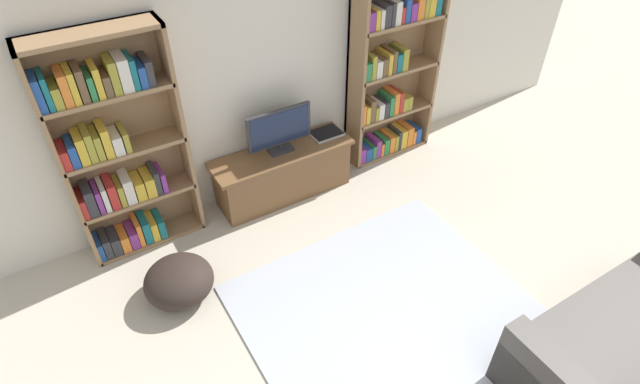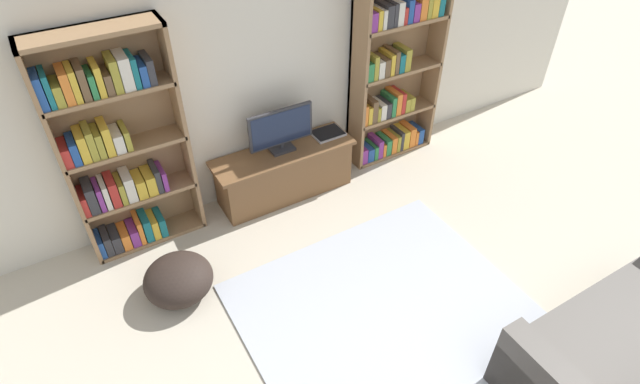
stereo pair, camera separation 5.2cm
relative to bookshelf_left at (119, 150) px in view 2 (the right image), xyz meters
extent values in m
cube|color=silver|center=(1.32, 0.17, 0.30)|extent=(8.80, 0.06, 2.60)
cube|color=#93704C|center=(-0.44, -0.03, 0.02)|extent=(0.04, 0.30, 2.04)
cube|color=#93704C|center=(0.54, -0.03, 0.02)|extent=(0.04, 0.30, 2.04)
cube|color=#93704C|center=(0.05, 0.10, 0.02)|extent=(1.02, 0.04, 2.04)
cube|color=#93704C|center=(0.05, -0.03, 1.02)|extent=(1.02, 0.30, 0.04)
cube|color=#93704C|center=(0.05, -0.03, -0.99)|extent=(0.98, 0.30, 0.04)
cube|color=#234C99|center=(-0.40, -0.04, -0.87)|extent=(0.04, 0.24, 0.19)
cube|color=#333338|center=(-0.34, -0.04, -0.87)|extent=(0.06, 0.24, 0.20)
cube|color=#333338|center=(-0.26, -0.04, -0.88)|extent=(0.08, 0.24, 0.18)
cube|color=orange|center=(-0.18, -0.04, -0.88)|extent=(0.07, 0.24, 0.17)
cube|color=#7F338C|center=(-0.10, -0.04, -0.88)|extent=(0.07, 0.24, 0.17)
cube|color=orange|center=(-0.04, -0.04, -0.84)|extent=(0.04, 0.24, 0.25)
cube|color=#196B75|center=(0.02, -0.04, -0.85)|extent=(0.07, 0.24, 0.24)
cube|color=gold|center=(0.09, -0.04, -0.87)|extent=(0.06, 0.24, 0.20)
cube|color=#196B75|center=(0.16, -0.04, -0.87)|extent=(0.06, 0.24, 0.20)
cube|color=#93704C|center=(0.05, -0.03, -0.48)|extent=(0.98, 0.30, 0.04)
cube|color=#B72D28|center=(-0.40, -0.04, -0.36)|extent=(0.05, 0.24, 0.19)
cube|color=#333338|center=(-0.33, -0.04, -0.33)|extent=(0.08, 0.24, 0.25)
cube|color=#7F338C|center=(-0.26, -0.04, -0.35)|extent=(0.04, 0.24, 0.22)
cube|color=silver|center=(-0.21, -0.04, -0.34)|extent=(0.04, 0.24, 0.23)
cube|color=#B72D28|center=(-0.15, -0.04, -0.34)|extent=(0.07, 0.24, 0.24)
cube|color=#9E9333|center=(-0.08, -0.04, -0.35)|extent=(0.05, 0.24, 0.21)
cube|color=silver|center=(-0.02, -0.04, -0.34)|extent=(0.08, 0.24, 0.24)
cube|color=gold|center=(0.07, -0.04, -0.37)|extent=(0.08, 0.24, 0.18)
cube|color=gold|center=(0.16, -0.04, -0.36)|extent=(0.08, 0.24, 0.19)
cube|color=#333338|center=(0.23, -0.04, -0.34)|extent=(0.05, 0.24, 0.23)
cube|color=#7F338C|center=(0.28, -0.04, -0.36)|extent=(0.04, 0.24, 0.19)
cube|color=#93704C|center=(0.05, -0.03, 0.04)|extent=(0.98, 0.30, 0.04)
cube|color=#B72D28|center=(-0.39, -0.04, 0.14)|extent=(0.06, 0.24, 0.17)
cube|color=#234C99|center=(-0.32, -0.04, 0.15)|extent=(0.06, 0.24, 0.19)
cube|color=gold|center=(-0.25, -0.04, 0.17)|extent=(0.07, 0.24, 0.23)
cube|color=#9E9333|center=(-0.19, -0.04, 0.18)|extent=(0.05, 0.24, 0.25)
cube|color=#9E9333|center=(-0.13, -0.04, 0.16)|extent=(0.05, 0.24, 0.21)
cube|color=gold|center=(-0.07, -0.04, 0.18)|extent=(0.06, 0.24, 0.25)
cube|color=silver|center=(0.01, -0.04, 0.13)|extent=(0.08, 0.24, 0.16)
cube|color=#9E9333|center=(0.08, -0.04, 0.14)|extent=(0.04, 0.24, 0.18)
cube|color=#93704C|center=(0.05, -0.03, 0.55)|extent=(0.98, 0.30, 0.04)
cube|color=#234C99|center=(-0.39, -0.04, 0.69)|extent=(0.05, 0.24, 0.25)
cube|color=#196B75|center=(-0.34, -0.04, 0.69)|extent=(0.04, 0.24, 0.25)
cube|color=#9E9333|center=(-0.29, -0.04, 0.64)|extent=(0.06, 0.24, 0.16)
cube|color=orange|center=(-0.22, -0.04, 0.69)|extent=(0.06, 0.24, 0.24)
cube|color=gold|center=(-0.16, -0.04, 0.69)|extent=(0.05, 0.24, 0.25)
cube|color=brown|center=(-0.10, -0.04, 0.69)|extent=(0.05, 0.24, 0.25)
cube|color=#2D7F47|center=(-0.05, -0.04, 0.66)|extent=(0.04, 0.24, 0.19)
cube|color=gold|center=(0.01, -0.04, 0.68)|extent=(0.05, 0.24, 0.24)
cube|color=brown|center=(0.06, -0.04, 0.64)|extent=(0.05, 0.24, 0.16)
cube|color=#9E9333|center=(0.12, -0.04, 0.69)|extent=(0.06, 0.24, 0.26)
cube|color=silver|center=(0.20, -0.04, 0.69)|extent=(0.08, 0.24, 0.26)
cube|color=#196B75|center=(0.27, -0.04, 0.68)|extent=(0.04, 0.24, 0.24)
cube|color=#234C99|center=(0.32, -0.04, 0.65)|extent=(0.06, 0.24, 0.17)
cube|color=#333338|center=(0.38, -0.04, 0.67)|extent=(0.05, 0.24, 0.20)
cube|color=#93704C|center=(2.39, -0.03, 0.02)|extent=(0.04, 0.30, 2.04)
cube|color=#93704C|center=(3.37, -0.03, 0.02)|extent=(0.04, 0.30, 2.04)
cube|color=#93704C|center=(2.88, 0.10, 0.02)|extent=(1.02, 0.04, 2.04)
cube|color=#93704C|center=(2.88, -0.03, -0.99)|extent=(0.98, 0.30, 0.04)
cube|color=#7F338C|center=(2.45, -0.04, -0.88)|extent=(0.08, 0.24, 0.18)
cube|color=#234C99|center=(2.54, -0.04, -0.89)|extent=(0.08, 0.24, 0.16)
cube|color=#2D7F47|center=(2.61, -0.04, -0.88)|extent=(0.05, 0.24, 0.17)
cube|color=#7F338C|center=(2.67, -0.04, -0.86)|extent=(0.06, 0.24, 0.22)
cube|color=orange|center=(2.73, -0.04, -0.89)|extent=(0.04, 0.24, 0.16)
cube|color=#2D7F47|center=(2.78, -0.04, -0.87)|extent=(0.07, 0.24, 0.20)
cube|color=orange|center=(2.86, -0.04, -0.86)|extent=(0.07, 0.24, 0.21)
cube|color=#9E9333|center=(2.93, -0.04, -0.87)|extent=(0.04, 0.24, 0.20)
cube|color=#333338|center=(2.97, -0.04, -0.85)|extent=(0.04, 0.24, 0.24)
cube|color=gold|center=(3.04, -0.04, -0.85)|extent=(0.08, 0.24, 0.23)
cube|color=orange|center=(3.13, -0.04, -0.85)|extent=(0.08, 0.24, 0.24)
cube|color=orange|center=(3.19, -0.04, -0.88)|extent=(0.04, 0.24, 0.18)
cube|color=#234C99|center=(3.25, -0.04, -0.87)|extent=(0.07, 0.24, 0.19)
cube|color=#93704C|center=(2.88, -0.03, -0.48)|extent=(0.98, 0.30, 0.04)
cube|color=orange|center=(2.43, -0.04, -0.34)|extent=(0.05, 0.24, 0.23)
cube|color=gold|center=(2.49, -0.04, -0.36)|extent=(0.05, 0.24, 0.20)
cube|color=brown|center=(2.55, -0.04, -0.33)|extent=(0.06, 0.24, 0.25)
cube|color=#9E9333|center=(2.60, -0.04, -0.38)|extent=(0.04, 0.24, 0.16)
cube|color=silver|center=(2.66, -0.04, -0.37)|extent=(0.07, 0.24, 0.18)
cube|color=#333338|center=(2.73, -0.04, -0.37)|extent=(0.06, 0.24, 0.18)
cube|color=#2D7F47|center=(2.80, -0.04, -0.34)|extent=(0.05, 0.24, 0.23)
cube|color=orange|center=(2.86, -0.04, -0.33)|extent=(0.06, 0.24, 0.25)
cube|color=#B72D28|center=(2.92, -0.04, -0.34)|extent=(0.05, 0.24, 0.24)
cube|color=#9E9333|center=(2.99, -0.04, -0.38)|extent=(0.06, 0.24, 0.16)
cube|color=#9E9333|center=(3.05, -0.04, -0.38)|extent=(0.06, 0.24, 0.16)
cube|color=#93704C|center=(2.88, -0.03, 0.04)|extent=(0.98, 0.30, 0.04)
cube|color=#2D7F47|center=(2.45, -0.04, 0.15)|extent=(0.08, 0.24, 0.19)
cube|color=#9E9333|center=(2.52, -0.04, 0.18)|extent=(0.05, 0.24, 0.25)
cube|color=silver|center=(2.59, -0.04, 0.14)|extent=(0.07, 0.24, 0.18)
cube|color=brown|center=(2.66, -0.04, 0.15)|extent=(0.06, 0.24, 0.19)
cube|color=gold|center=(2.72, -0.04, 0.16)|extent=(0.05, 0.24, 0.22)
cube|color=brown|center=(2.78, -0.04, 0.17)|extent=(0.05, 0.24, 0.24)
cube|color=#196B75|center=(2.84, -0.04, 0.15)|extent=(0.06, 0.24, 0.19)
cube|color=#9E9333|center=(2.92, -0.04, 0.17)|extent=(0.07, 0.24, 0.23)
cube|color=#93704C|center=(2.88, -0.03, 0.55)|extent=(0.98, 0.30, 0.04)
cube|color=#7F338C|center=(2.45, -0.04, 0.65)|extent=(0.08, 0.24, 0.18)
cube|color=gold|center=(2.52, -0.04, 0.66)|extent=(0.05, 0.24, 0.19)
cube|color=silver|center=(2.57, -0.04, 0.66)|extent=(0.04, 0.24, 0.18)
cube|color=#333338|center=(2.64, -0.04, 0.67)|extent=(0.08, 0.24, 0.21)
cube|color=#333338|center=(2.70, -0.04, 0.67)|extent=(0.04, 0.24, 0.22)
cube|color=silver|center=(2.76, -0.04, 0.67)|extent=(0.07, 0.24, 0.22)
cube|color=#B72D28|center=(2.82, -0.04, 0.64)|extent=(0.04, 0.24, 0.16)
cube|color=#234C99|center=(2.88, -0.04, 0.68)|extent=(0.06, 0.24, 0.22)
cube|color=#7F338C|center=(2.95, -0.04, 0.65)|extent=(0.07, 0.24, 0.17)
cube|color=orange|center=(3.04, -0.04, 0.68)|extent=(0.08, 0.24, 0.23)
cube|color=#9E9333|center=(3.11, -0.04, 0.69)|extent=(0.05, 0.24, 0.25)
cube|color=gold|center=(3.18, -0.04, 0.69)|extent=(0.08, 0.24, 0.24)
cube|color=#196B75|center=(3.26, -0.04, 0.67)|extent=(0.07, 0.24, 0.21)
cube|color=brown|center=(1.47, -0.11, -0.75)|extent=(1.38, 0.42, 0.50)
cube|color=brown|center=(1.47, -0.11, -0.48)|extent=(1.46, 0.45, 0.04)
cube|color=#2D2D33|center=(1.47, -0.08, -0.45)|extent=(0.24, 0.16, 0.03)
cylinder|color=#2D2D33|center=(1.47, -0.08, -0.41)|extent=(0.04, 0.04, 0.05)
cube|color=#2D2D33|center=(1.47, -0.08, -0.20)|extent=(0.67, 0.04, 0.38)
cube|color=#19233D|center=(1.47, -0.10, -0.20)|extent=(0.63, 0.00, 0.34)
cube|color=#B7B7BC|center=(2.01, -0.07, -0.45)|extent=(0.32, 0.24, 0.02)
cube|color=black|center=(2.01, -0.07, -0.44)|extent=(0.31, 0.23, 0.00)
cube|color=#B2B7C1|center=(1.47, -1.91, -1.00)|extent=(2.27, 1.96, 0.02)
cube|color=#56514C|center=(2.64, -3.24, -0.78)|extent=(1.82, 0.99, 0.45)
ellipsoid|color=#2D231E|center=(0.08, -0.85, -0.83)|extent=(0.58, 0.58, 0.34)
camera|label=1|loc=(-0.32, -3.79, 2.40)|focal=28.00mm
camera|label=2|loc=(-0.28, -3.81, 2.40)|focal=28.00mm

